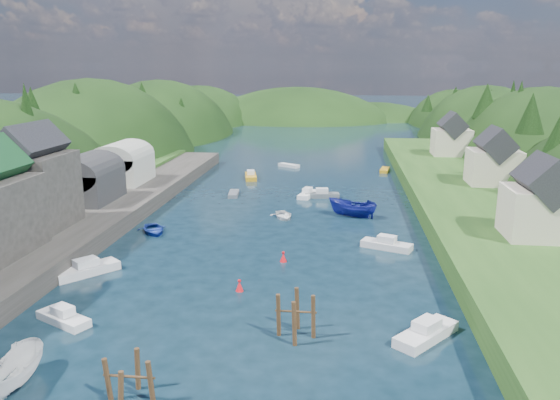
# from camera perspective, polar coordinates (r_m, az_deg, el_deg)

# --- Properties ---
(ground) EXTENTS (600.00, 600.00, 0.00)m
(ground) POSITION_cam_1_polar(r_m,az_deg,el_deg) (85.75, 1.68, 0.88)
(ground) COLOR black
(ground) RESTS_ON ground
(hillside_left) EXTENTS (44.00, 245.56, 52.00)m
(hillside_left) POSITION_cam_1_polar(r_m,az_deg,el_deg) (123.18, -18.62, 0.30)
(hillside_left) COLOR black
(hillside_left) RESTS_ON ground
(hillside_right) EXTENTS (36.00, 245.56, 48.00)m
(hillside_right) POSITION_cam_1_polar(r_m,az_deg,el_deg) (117.77, 25.17, -0.59)
(hillside_right) COLOR black
(hillside_right) RESTS_ON ground
(far_hills) EXTENTS (103.00, 68.00, 44.00)m
(far_hills) POSITION_cam_1_polar(r_m,az_deg,el_deg) (209.53, 4.93, 5.50)
(far_hills) COLOR black
(far_hills) RESTS_ON ground
(hill_trees) EXTENTS (91.01, 149.57, 11.76)m
(hill_trees) POSITION_cam_1_polar(r_m,az_deg,el_deg) (98.58, 2.70, 9.09)
(hill_trees) COLOR black
(hill_trees) RESTS_ON ground
(quay_left) EXTENTS (12.00, 110.00, 2.00)m
(quay_left) POSITION_cam_1_polar(r_m,az_deg,el_deg) (64.29, -22.70, -3.70)
(quay_left) COLOR #2D2B28
(quay_left) RESTS_ON ground
(boat_sheds) EXTENTS (7.00, 21.00, 7.50)m
(boat_sheds) POSITION_cam_1_polar(r_m,az_deg,el_deg) (80.69, -17.76, 3.23)
(boat_sheds) COLOR #2D2D30
(boat_sheds) RESTS_ON quay_left
(terrace_right) EXTENTS (16.00, 120.00, 2.40)m
(terrace_right) POSITION_cam_1_polar(r_m,az_deg,el_deg) (77.55, 19.75, -0.42)
(terrace_right) COLOR #234719
(terrace_right) RESTS_ON ground
(right_bank_cottages) EXTENTS (9.00, 59.24, 8.41)m
(right_bank_cottages) POSITION_cam_1_polar(r_m,az_deg,el_deg) (85.31, 20.74, 3.92)
(right_bank_cottages) COLOR beige
(right_bank_cottages) RESTS_ON terrace_right
(piling_cluster_near) EXTENTS (3.12, 2.92, 3.30)m
(piling_cluster_near) POSITION_cam_1_polar(r_m,az_deg,el_deg) (34.67, -15.44, -18.11)
(piling_cluster_near) COLOR #382314
(piling_cluster_near) RESTS_ON ground
(piling_cluster_far) EXTENTS (3.02, 2.84, 3.89)m
(piling_cluster_far) POSITION_cam_1_polar(r_m,az_deg,el_deg) (40.30, 1.67, -12.35)
(piling_cluster_far) COLOR #382314
(piling_cluster_far) RESTS_ON ground
(channel_buoy_near) EXTENTS (0.70, 0.70, 1.10)m
(channel_buoy_near) POSITION_cam_1_polar(r_m,az_deg,el_deg) (48.36, -4.26, -8.93)
(channel_buoy_near) COLOR red
(channel_buoy_near) RESTS_ON ground
(channel_buoy_far) EXTENTS (0.70, 0.70, 1.10)m
(channel_buoy_far) POSITION_cam_1_polar(r_m,az_deg,el_deg) (55.14, 0.35, -5.99)
(channel_buoy_far) COLOR red
(channel_buoy_far) RESTS_ON ground
(moored_boats) EXTENTS (35.54, 92.61, 2.50)m
(moored_boats) POSITION_cam_1_polar(r_m,az_deg,el_deg) (58.16, -2.26, -4.72)
(moored_boats) COLOR #575D64
(moored_boats) RESTS_ON ground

